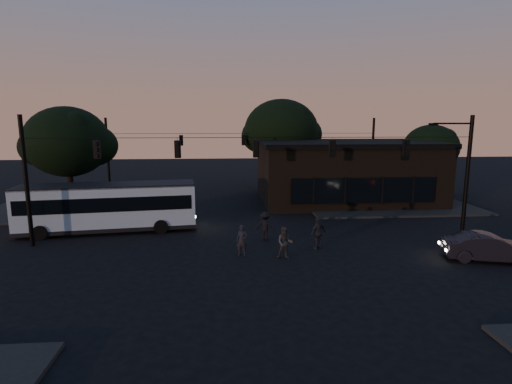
{
  "coord_description": "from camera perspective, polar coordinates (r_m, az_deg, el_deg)",
  "views": [
    {
      "loc": [
        -1.8,
        -19.17,
        7.07
      ],
      "look_at": [
        0.0,
        4.0,
        3.0
      ],
      "focal_mm": 28.0,
      "sensor_mm": 36.0,
      "label": 1
    }
  ],
  "objects": [
    {
      "name": "ground",
      "position": [
        20.51,
        0.88,
        -10.23
      ],
      "size": [
        120.0,
        120.0,
        0.0
      ],
      "primitive_type": "plane",
      "color": "black",
      "rests_on": "ground"
    },
    {
      "name": "pedestrian_b",
      "position": [
        21.09,
        4.14,
        -7.24
      ],
      "size": [
        0.91,
        0.76,
        1.7
      ],
      "primitive_type": "imported",
      "rotation": [
        0.0,
        0.0,
        -0.15
      ],
      "color": "#353130",
      "rests_on": "ground"
    },
    {
      "name": "tree_right",
      "position": [
        42.19,
        23.69,
        5.79
      ],
      "size": [
        5.2,
        5.2,
        6.86
      ],
      "color": "black",
      "rests_on": "ground"
    },
    {
      "name": "pedestrian_a",
      "position": [
        21.46,
        -2.01,
        -6.94
      ],
      "size": [
        0.69,
        0.54,
        1.68
      ],
      "primitive_type": "imported",
      "rotation": [
        0.0,
        0.0,
        -0.24
      ],
      "color": "black",
      "rests_on": "ground"
    },
    {
      "name": "car",
      "position": [
        23.95,
        30.25,
        -6.85
      ],
      "size": [
        4.57,
        2.56,
        1.43
      ],
      "primitive_type": "imported",
      "rotation": [
        0.0,
        0.0,
        1.32
      ],
      "color": "black",
      "rests_on": "ground"
    },
    {
      "name": "tree_behind",
      "position": [
        41.59,
        3.62,
        8.7
      ],
      "size": [
        7.6,
        7.6,
        9.43
      ],
      "color": "black",
      "rests_on": "ground"
    },
    {
      "name": "sidewalk_far_right",
      "position": [
        36.6,
        17.81,
        -1.57
      ],
      "size": [
        14.0,
        10.0,
        0.15
      ],
      "primitive_type": "cube",
      "color": "black",
      "rests_on": "ground"
    },
    {
      "name": "signal_rig_far",
      "position": [
        39.32,
        -1.81,
        5.75
      ],
      "size": [
        26.24,
        0.3,
        7.5
      ],
      "color": "black",
      "rests_on": "ground"
    },
    {
      "name": "building",
      "position": [
        37.02,
        12.57,
        2.93
      ],
      "size": [
        15.4,
        10.41,
        5.4
      ],
      "color": "black",
      "rests_on": "ground"
    },
    {
      "name": "tree_left",
      "position": [
        34.44,
        -25.36,
        6.49
      ],
      "size": [
        6.4,
        6.4,
        8.3
      ],
      "color": "black",
      "rests_on": "ground"
    },
    {
      "name": "signal_rig_near",
      "position": [
        23.39,
        0.0,
        3.5
      ],
      "size": [
        26.24,
        0.3,
        7.5
      ],
      "color": "black",
      "rests_on": "ground"
    },
    {
      "name": "pedestrian_d",
      "position": [
        24.21,
        1.36,
        -4.88
      ],
      "size": [
        1.3,
        1.03,
        1.76
      ],
      "primitive_type": "imported",
      "rotation": [
        0.0,
        0.0,
        2.77
      ],
      "color": "black",
      "rests_on": "ground"
    },
    {
      "name": "pedestrian_c",
      "position": [
        22.85,
        8.86,
        -5.79
      ],
      "size": [
        1.16,
        0.95,
        1.85
      ],
      "primitive_type": "imported",
      "rotation": [
        0.0,
        0.0,
        3.69
      ],
      "color": "black",
      "rests_on": "ground"
    },
    {
      "name": "sidewalk_far_left",
      "position": [
        36.03,
        -24.15,
        -2.14
      ],
      "size": [
        14.0,
        10.0,
        0.15
      ],
      "primitive_type": "cube",
      "color": "black",
      "rests_on": "ground"
    },
    {
      "name": "bus",
      "position": [
        27.67,
        -20.32,
        -1.76
      ],
      "size": [
        11.37,
        3.91,
        3.13
      ],
      "rotation": [
        0.0,
        0.0,
        0.12
      ],
      "color": "#A2BBCE",
      "rests_on": "ground"
    }
  ]
}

